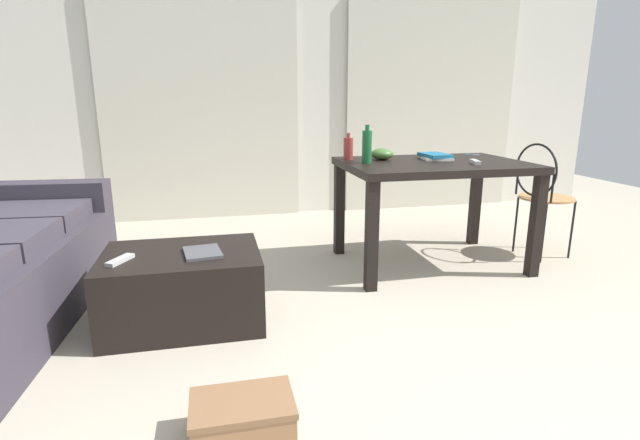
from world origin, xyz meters
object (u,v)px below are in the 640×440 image
at_px(bottle_far, 348,148).
at_px(bottle_near, 367,146).
at_px(magazine, 203,252).
at_px(wire_chair, 541,188).
at_px(tv_remote_primary, 120,260).
at_px(coffee_table, 183,287).
at_px(tv_remote_on_table, 475,162).
at_px(craft_table, 433,176).
at_px(scissors, 471,155).
at_px(book_stack, 435,157).
at_px(bowl, 382,154).
at_px(shoebox, 243,419).

bearing_deg(bottle_far, bottle_near, -72.80).
height_order(bottle_far, magazine, bottle_far).
height_order(wire_chair, tv_remote_primary, wire_chair).
distance_m(coffee_table, tv_remote_on_table, 2.02).
relative_size(coffee_table, craft_table, 0.65).
bearing_deg(tv_remote_on_table, coffee_table, -153.21).
bearing_deg(craft_table, bottle_far, 156.18).
xyz_separation_m(bottle_far, scissors, (1.00, 0.07, -0.08)).
distance_m(book_stack, scissors, 0.43).
height_order(coffee_table, bowl, bowl).
bearing_deg(coffee_table, wire_chair, 12.28).
distance_m(bottle_near, magazine, 1.34).
bearing_deg(book_stack, shoebox, -131.87).
bearing_deg(tv_remote_primary, scissors, 50.60).
height_order(coffee_table, magazine, magazine).
relative_size(coffee_table, magazine, 3.59).
distance_m(wire_chair, tv_remote_primary, 2.90).
height_order(bottle_far, book_stack, bottle_far).
distance_m(bottle_far, book_stack, 0.63).
bearing_deg(scissors, shoebox, -135.41).
height_order(coffee_table, tv_remote_primary, tv_remote_primary).
xyz_separation_m(book_stack, scissors, (0.39, 0.19, -0.02)).
relative_size(bottle_near, book_stack, 0.95).
height_order(craft_table, tv_remote_primary, craft_table).
xyz_separation_m(bowl, shoebox, (-1.12, -1.74, -0.71)).
height_order(book_stack, scissors, book_stack).
bearing_deg(bottle_far, book_stack, -11.21).
xyz_separation_m(bottle_near, shoebox, (-0.96, -1.59, -0.78)).
relative_size(tv_remote_primary, magazine, 0.74).
height_order(tv_remote_on_table, scissors, tv_remote_on_table).
bearing_deg(tv_remote_on_table, bottle_far, 166.76).
bearing_deg(tv_remote_primary, magazine, 34.81).
relative_size(bottle_far, bowl, 1.18).
height_order(wire_chair, bottle_near, bottle_near).
xyz_separation_m(craft_table, bowl, (-0.31, 0.18, 0.14)).
distance_m(craft_table, shoebox, 2.20).
xyz_separation_m(tv_remote_on_table, shoebox, (-1.66, -1.39, -0.68)).
bearing_deg(tv_remote_on_table, bowl, 161.57).
relative_size(bowl, scissors, 1.65).
height_order(wire_chair, book_stack, wire_chair).
height_order(wire_chair, shoebox, wire_chair).
height_order(scissors, magazine, scissors).
bearing_deg(wire_chair, shoebox, -146.11).
bearing_deg(scissors, craft_table, -145.96).
xyz_separation_m(craft_table, shoebox, (-1.44, -1.56, -0.57)).
relative_size(craft_table, book_stack, 4.63).
xyz_separation_m(craft_table, tv_remote_on_table, (0.22, -0.17, 0.11)).
relative_size(bottle_far, magazine, 0.83).
xyz_separation_m(bottle_near, magazine, (-1.09, -0.64, -0.46)).
xyz_separation_m(scissors, magazine, (-2.02, -0.92, -0.35)).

